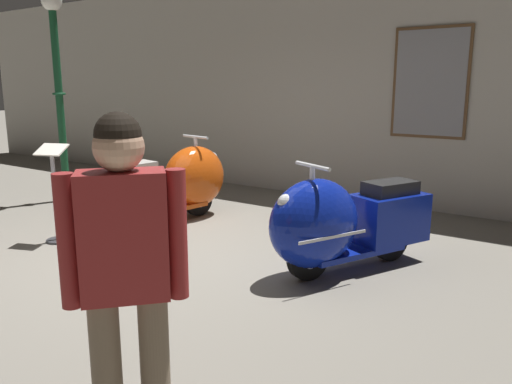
# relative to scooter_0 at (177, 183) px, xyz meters

# --- Properties ---
(ground_plane) EXTENTS (60.00, 60.00, 0.00)m
(ground_plane) POSITION_rel_scooter_0_xyz_m (0.79, -1.22, -0.50)
(ground_plane) COLOR slate
(showroom_back_wall) EXTENTS (18.00, 0.63, 3.47)m
(showroom_back_wall) POSITION_rel_scooter_0_xyz_m (0.97, 2.48, 1.24)
(showroom_back_wall) COLOR #ADA89E
(showroom_back_wall) RESTS_ON ground
(scooter_0) EXTENTS (0.78, 1.85, 1.10)m
(scooter_0) POSITION_rel_scooter_0_xyz_m (0.00, 0.00, 0.00)
(scooter_0) COLOR black
(scooter_0) RESTS_ON ground
(scooter_1) EXTENTS (1.19, 1.81, 1.08)m
(scooter_1) POSITION_rel_scooter_0_xyz_m (2.56, -0.55, -0.01)
(scooter_1) COLOR black
(scooter_1) RESTS_ON ground
(lamppost) EXTENTS (0.29, 0.29, 3.08)m
(lamppost) POSITION_rel_scooter_0_xyz_m (-2.23, -0.11, 1.22)
(lamppost) COLOR #144728
(lamppost) RESTS_ON ground
(visitor_1) EXTENTS (0.42, 0.44, 1.66)m
(visitor_1) POSITION_rel_scooter_0_xyz_m (2.82, -3.31, 0.46)
(visitor_1) COLOR black
(visitor_1) RESTS_ON ground
(info_stanchion) EXTENTS (0.38, 0.32, 1.11)m
(info_stanchion) POSITION_rel_scooter_0_xyz_m (-0.50, -1.46, -0.03)
(info_stanchion) COLOR #333338
(info_stanchion) RESTS_ON ground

